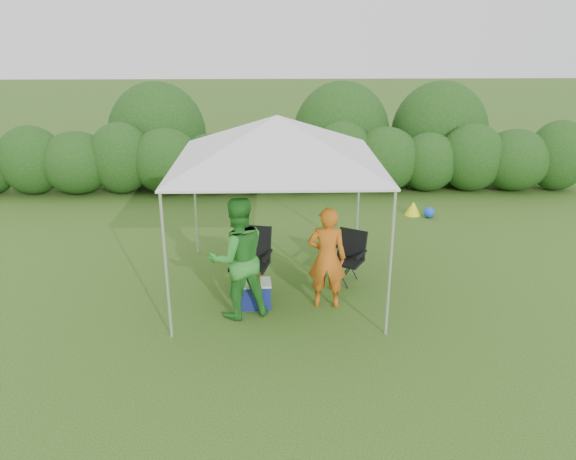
{
  "coord_description": "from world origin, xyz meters",
  "views": [
    {
      "loc": [
        -0.06,
        -7.84,
        4.16
      ],
      "look_at": [
        0.16,
        0.4,
        1.05
      ],
      "focal_mm": 35.0,
      "sensor_mm": 36.0,
      "label": 1
    }
  ],
  "objects_px": {
    "chair_left": "(251,256)",
    "woman": "(238,258)",
    "cooler": "(255,294)",
    "canopy": "(277,140)",
    "man": "(327,258)",
    "chair_right": "(349,253)"
  },
  "relations": [
    {
      "from": "man",
      "to": "woman",
      "type": "bearing_deg",
      "value": 17.7
    },
    {
      "from": "chair_right",
      "to": "cooler",
      "type": "bearing_deg",
      "value": -120.88
    },
    {
      "from": "chair_right",
      "to": "woman",
      "type": "height_order",
      "value": "woman"
    },
    {
      "from": "cooler",
      "to": "canopy",
      "type": "bearing_deg",
      "value": 56.5
    },
    {
      "from": "canopy",
      "to": "cooler",
      "type": "bearing_deg",
      "value": -119.71
    },
    {
      "from": "chair_left",
      "to": "cooler",
      "type": "bearing_deg",
      "value": -70.36
    },
    {
      "from": "man",
      "to": "cooler",
      "type": "distance_m",
      "value": 1.24
    },
    {
      "from": "chair_left",
      "to": "cooler",
      "type": "height_order",
      "value": "chair_left"
    },
    {
      "from": "chair_left",
      "to": "woman",
      "type": "relative_size",
      "value": 0.57
    },
    {
      "from": "chair_right",
      "to": "woman",
      "type": "relative_size",
      "value": 0.48
    },
    {
      "from": "cooler",
      "to": "chair_right",
      "type": "bearing_deg",
      "value": 25.5
    },
    {
      "from": "canopy",
      "to": "chair_left",
      "type": "height_order",
      "value": "canopy"
    },
    {
      "from": "chair_left",
      "to": "man",
      "type": "xyz_separation_m",
      "value": [
        1.16,
        -0.6,
        0.21
      ]
    },
    {
      "from": "chair_right",
      "to": "man",
      "type": "distance_m",
      "value": 1.02
    },
    {
      "from": "canopy",
      "to": "woman",
      "type": "bearing_deg",
      "value": -123.85
    },
    {
      "from": "canopy",
      "to": "cooler",
      "type": "relative_size",
      "value": 6.05
    },
    {
      "from": "woman",
      "to": "cooler",
      "type": "xyz_separation_m",
      "value": [
        0.23,
        0.25,
        -0.71
      ]
    },
    {
      "from": "canopy",
      "to": "man",
      "type": "height_order",
      "value": "canopy"
    },
    {
      "from": "chair_right",
      "to": "cooler",
      "type": "relative_size",
      "value": 1.71
    },
    {
      "from": "canopy",
      "to": "chair_left",
      "type": "bearing_deg",
      "value": -176.2
    },
    {
      "from": "chair_right",
      "to": "chair_left",
      "type": "xyz_separation_m",
      "value": [
        -1.62,
        -0.26,
        0.09
      ]
    },
    {
      "from": "chair_left",
      "to": "woman",
      "type": "xyz_separation_m",
      "value": [
        -0.16,
        -0.85,
        0.33
      ]
    }
  ]
}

